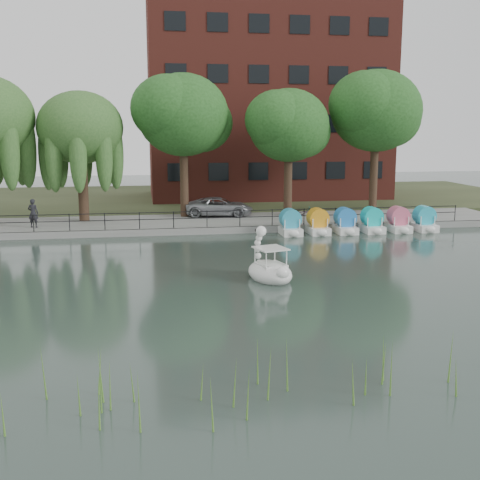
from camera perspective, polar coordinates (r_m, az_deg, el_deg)
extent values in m
plane|color=#3D4F49|center=(23.41, 0.37, -4.95)|extent=(120.00, 120.00, 0.00)
cube|color=gray|center=(38.89, -3.57, 1.60)|extent=(40.00, 6.00, 0.40)
cube|color=gray|center=(36.00, -3.10, 0.87)|extent=(40.00, 0.25, 0.40)
cube|color=#47512D|center=(52.72, -5.10, 3.92)|extent=(60.00, 22.00, 0.36)
cylinder|color=black|center=(36.02, -3.16, 2.73)|extent=(32.00, 0.04, 0.04)
cylinder|color=black|center=(36.08, -3.15, 2.10)|extent=(32.00, 0.04, 0.04)
cylinder|color=black|center=(36.08, -3.15, 2.02)|extent=(0.05, 0.05, 1.00)
cube|color=#4C1E16|center=(53.42, 2.47, 13.90)|extent=(20.00, 10.00, 18.00)
cylinder|color=#473323|center=(39.61, -14.65, 4.50)|extent=(0.60, 0.60, 3.80)
ellipsoid|color=#4E7A38|center=(39.41, -14.92, 10.27)|extent=(5.32, 5.32, 4.52)
cylinder|color=#473323|center=(40.49, -5.31, 5.42)|extent=(0.60, 0.60, 4.50)
ellipsoid|color=#34762D|center=(40.33, -5.42, 11.73)|extent=(6.00, 6.00, 5.10)
cylinder|color=#473323|center=(41.10, 4.57, 5.19)|extent=(0.60, 0.60, 4.05)
ellipsoid|color=#34762D|center=(40.92, 4.65, 10.79)|extent=(5.40, 5.40, 4.59)
cylinder|color=#473323|center=(44.00, 12.55, 5.77)|extent=(0.60, 0.60, 4.72)
ellipsoid|color=#34762D|center=(43.88, 12.80, 11.86)|extent=(6.30, 6.30, 5.36)
imported|color=gray|center=(40.63, -1.97, 3.31)|extent=(3.13, 5.47, 1.44)
imported|color=gray|center=(38.73, 5.90, 2.57)|extent=(1.06, 1.82, 1.00)
imported|color=black|center=(37.90, -19.03, 2.61)|extent=(0.81, 0.64, 1.98)
ellipsoid|color=white|center=(25.24, 2.85, -3.14)|extent=(2.22, 2.88, 0.57)
cube|color=white|center=(25.10, 2.96, -2.56)|extent=(1.30, 1.37, 0.28)
cube|color=white|center=(24.97, 2.93, -0.79)|extent=(1.47, 1.54, 0.06)
ellipsoid|color=white|center=(24.26, 4.04, -3.15)|extent=(0.69, 0.60, 0.53)
sphere|color=white|center=(25.65, 2.01, 0.84)|extent=(0.45, 0.45, 0.45)
cone|color=black|center=(25.92, 1.72, 0.89)|extent=(0.25, 0.29, 0.19)
cylinder|color=yellow|center=(25.80, 1.85, 0.86)|extent=(0.26, 0.16, 0.24)
cube|color=white|center=(35.87, 4.81, 0.85)|extent=(1.15, 1.70, 0.44)
cylinder|color=#2E9BBB|center=(35.85, 4.79, 2.02)|extent=(0.90, 1.20, 0.90)
cube|color=white|center=(36.31, 7.41, 0.91)|extent=(1.15, 1.70, 0.44)
cylinder|color=orange|center=(36.29, 7.39, 2.08)|extent=(0.90, 1.20, 0.90)
cube|color=white|center=(36.83, 9.95, 0.98)|extent=(1.15, 1.70, 0.44)
cylinder|color=#267ACC|center=(36.81, 9.93, 2.13)|extent=(0.90, 1.20, 0.90)
cube|color=white|center=(37.42, 12.41, 1.04)|extent=(1.15, 1.70, 0.44)
cylinder|color=#14C1BF|center=(37.40, 12.40, 2.17)|extent=(0.90, 1.20, 0.90)
cube|color=white|center=(38.08, 14.79, 1.10)|extent=(1.15, 1.70, 0.44)
cylinder|color=#D55D7D|center=(38.06, 14.78, 2.21)|extent=(0.90, 1.20, 0.90)
cube|color=white|center=(38.80, 17.08, 1.15)|extent=(1.15, 1.70, 0.44)
cylinder|color=#28AEC8|center=(38.78, 17.08, 2.24)|extent=(0.90, 1.20, 0.90)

